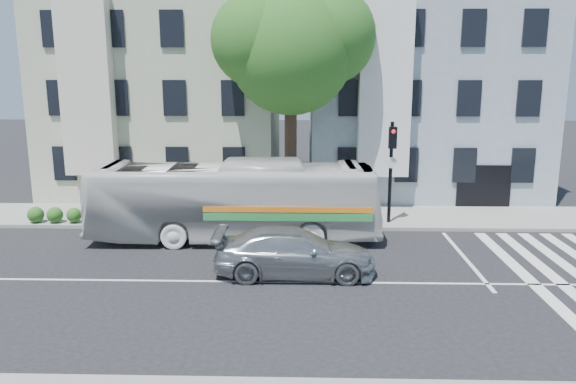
{
  "coord_description": "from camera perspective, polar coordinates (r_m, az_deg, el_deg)",
  "views": [
    {
      "loc": [
        0.57,
        -17.09,
        6.71
      ],
      "look_at": [
        0.04,
        2.69,
        2.4
      ],
      "focal_mm": 35.0,
      "sensor_mm": 36.0,
      "label": 1
    }
  ],
  "objects": [
    {
      "name": "street_tree",
      "position": [
        25.85,
        0.43,
        14.78
      ],
      "size": [
        7.3,
        5.9,
        11.1
      ],
      "color": "#2D2116",
      "rests_on": "ground"
    },
    {
      "name": "ground",
      "position": [
        18.37,
        -0.34,
        -9.14
      ],
      "size": [
        120.0,
        120.0,
        0.0
      ],
      "primitive_type": "plane",
      "color": "black",
      "rests_on": "ground"
    },
    {
      "name": "sedan",
      "position": [
        18.75,
        0.68,
        -6.15
      ],
      "size": [
        2.2,
        5.37,
        1.56
      ],
      "primitive_type": "imported",
      "rotation": [
        0.0,
        0.0,
        1.57
      ],
      "color": "#AAADB1",
      "rests_on": "ground"
    },
    {
      "name": "building_left",
      "position": [
        32.99,
        -11.9,
        9.93
      ],
      "size": [
        12.0,
        10.0,
        11.0
      ],
      "primitive_type": "cube",
      "color": "#AAAF93",
      "rests_on": "ground"
    },
    {
      "name": "sidewalk_far",
      "position": [
        25.96,
        0.24,
        -2.52
      ],
      "size": [
        80.0,
        4.0,
        0.15
      ],
      "primitive_type": "cube",
      "color": "gray",
      "rests_on": "ground"
    },
    {
      "name": "traffic_signal",
      "position": [
        24.49,
        10.46,
        3.25
      ],
      "size": [
        0.48,
        0.54,
        4.56
      ],
      "rotation": [
        0.0,
        0.0,
        0.16
      ],
      "color": "black",
      "rests_on": "ground"
    },
    {
      "name": "building_right",
      "position": [
        32.75,
        13.06,
        9.87
      ],
      "size": [
        12.0,
        10.0,
        11.0
      ],
      "primitive_type": "cube",
      "color": "#85949F",
      "rests_on": "ground"
    },
    {
      "name": "bus",
      "position": [
        22.45,
        -5.47,
        -0.91
      ],
      "size": [
        3.0,
        11.59,
        3.21
      ],
      "primitive_type": "imported",
      "rotation": [
        0.0,
        0.0,
        1.6
      ],
      "color": "silver",
      "rests_on": "ground"
    },
    {
      "name": "hedge",
      "position": [
        25.43,
        -15.59,
        -2.31
      ],
      "size": [
        8.24,
        3.83,
        0.7
      ],
      "primitive_type": null,
      "rotation": [
        0.0,
        0.0,
        -0.37
      ],
      "color": "#2B6721",
      "rests_on": "sidewalk_far"
    }
  ]
}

